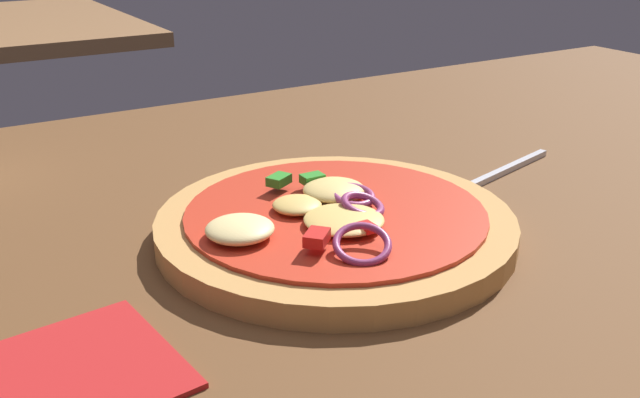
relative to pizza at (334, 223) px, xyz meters
The scene contains 4 objects.
dining_table 0.04m from the pizza, 116.34° to the right, with size 1.50×0.84×0.03m.
pizza is the anchor object (origin of this frame).
fork 0.16m from the pizza, ahead, with size 0.18×0.06×0.00m.
napkin 0.22m from the pizza, 161.67° to the right, with size 0.15×0.11×0.00m.
Camera 1 is at (-0.22, -0.34, 0.23)m, focal length 40.31 mm.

